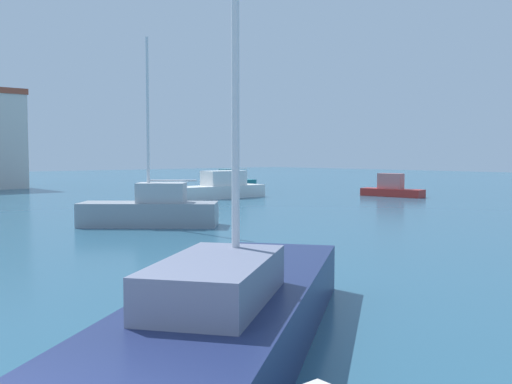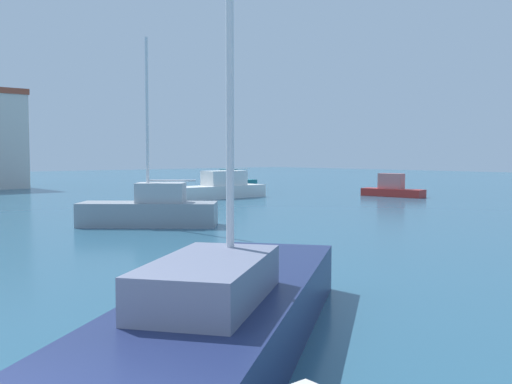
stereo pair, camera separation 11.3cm
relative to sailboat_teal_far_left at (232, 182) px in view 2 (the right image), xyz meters
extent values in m
plane|color=#285670|center=(-13.64, -13.47, -0.66)|extent=(160.00, 160.00, 0.00)
cube|color=#1E707A|center=(0.08, -0.01, -0.23)|extent=(4.17, 1.49, 0.87)
cube|color=#6B9CA2|center=(-0.36, 0.03, 0.66)|extent=(1.19, 1.02, 0.92)
cylinder|color=silver|center=(0.08, -0.01, 3.45)|extent=(0.12, 0.12, 6.49)
cylinder|color=silver|center=(0.82, -0.06, 1.11)|extent=(1.44, 0.18, 0.08)
cube|color=#19234C|center=(-24.21, -30.78, -0.18)|extent=(8.10, 6.77, 0.96)
cube|color=slate|center=(-25.03, -31.38, 0.59)|extent=(3.02, 2.72, 0.58)
cube|color=white|center=(-6.45, -6.15, -0.24)|extent=(7.76, 2.06, 0.86)
cube|color=silver|center=(-5.51, -6.13, 0.69)|extent=(2.98, 1.48, 1.00)
cube|color=gray|center=(-17.46, -16.61, -0.17)|extent=(5.32, 5.03, 0.98)
cube|color=#ADB0B5|center=(-17.06, -16.97, 0.72)|extent=(2.27, 2.22, 0.81)
cylinder|color=silver|center=(-17.46, -16.61, 3.67)|extent=(0.12, 0.12, 6.71)
cylinder|color=silver|center=(-16.71, -17.29, 1.22)|extent=(1.51, 1.37, 0.08)
cube|color=#B22823|center=(4.22, -12.90, -0.39)|extent=(1.86, 4.60, 0.55)
cube|color=#C4716E|center=(4.20, -12.77, 0.43)|extent=(0.97, 1.85, 1.08)
camera|label=1|loc=(-29.63, -37.54, 2.26)|focal=40.78mm
camera|label=2|loc=(-29.54, -37.62, 2.26)|focal=40.78mm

